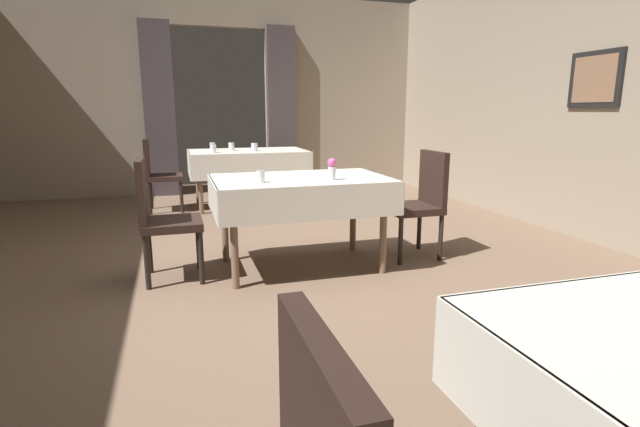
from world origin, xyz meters
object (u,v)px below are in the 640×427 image
(dining_table_far, at_px, (248,158))
(glass_far_d, at_px, (212,146))
(glass_far_c, at_px, (231,147))
(flower_vase_mid, at_px, (332,168))
(glass_far_b, at_px, (254,147))
(dining_table_mid, at_px, (301,189))
(chair_mid_right, at_px, (420,199))
(chair_far_left, at_px, (158,171))
(chair_mid_left, at_px, (160,214))
(glass_mid_b, at_px, (261,177))
(glass_far_a, at_px, (213,149))

(dining_table_far, bearing_deg, glass_far_d, 158.72)
(dining_table_far, bearing_deg, glass_far_c, 172.10)
(flower_vase_mid, relative_size, glass_far_b, 1.58)
(dining_table_mid, relative_size, chair_mid_right, 1.51)
(glass_far_d, bearing_deg, chair_far_left, -164.76)
(dining_table_mid, bearing_deg, glass_far_c, 94.74)
(dining_table_far, bearing_deg, chair_mid_right, -67.91)
(dining_table_mid, relative_size, chair_mid_left, 1.51)
(chair_far_left, relative_size, glass_far_b, 8.67)
(chair_mid_left, height_order, glass_mid_b, chair_mid_left)
(dining_table_mid, xyz_separation_m, glass_far_b, (0.05, 2.58, 0.15))
(dining_table_far, height_order, glass_mid_b, glass_mid_b)
(chair_mid_left, bearing_deg, chair_far_left, 91.95)
(chair_mid_right, distance_m, chair_mid_left, 2.17)
(dining_table_far, xyz_separation_m, glass_far_b, (0.07, -0.15, 0.15))
(chair_mid_left, distance_m, glass_far_d, 2.96)
(dining_table_mid, bearing_deg, glass_mid_b, -152.25)
(glass_far_b, height_order, glass_far_d, glass_far_b)
(chair_mid_right, height_order, chair_mid_left, same)
(glass_mid_b, height_order, glass_far_d, glass_far_d)
(glass_far_a, xyz_separation_m, glass_far_b, (0.53, 0.09, 0.00))
(chair_mid_right, bearing_deg, dining_table_mid, -179.66)
(glass_far_b, bearing_deg, chair_far_left, 174.10)
(chair_far_left, distance_m, glass_far_a, 0.78)
(glass_mid_b, distance_m, glass_far_b, 2.79)
(flower_vase_mid, distance_m, glass_far_c, 2.99)
(chair_mid_left, bearing_deg, glass_mid_b, -15.55)
(chair_mid_right, height_order, glass_far_c, chair_mid_right)
(chair_mid_right, distance_m, flower_vase_mid, 0.97)
(chair_mid_left, relative_size, glass_far_c, 8.75)
(dining_table_mid, relative_size, glass_mid_b, 15.20)
(glass_far_a, relative_size, glass_far_d, 1.03)
(flower_vase_mid, xyz_separation_m, glass_far_b, (-0.15, 2.79, -0.04))
(dining_table_far, xyz_separation_m, glass_far_c, (-0.21, 0.03, 0.15))
(glass_mid_b, bearing_deg, chair_far_left, 105.88)
(glass_mid_b, xyz_separation_m, glass_far_d, (-0.11, 3.09, 0.01))
(dining_table_mid, xyz_separation_m, glass_far_d, (-0.46, 2.90, 0.15))
(chair_far_left, height_order, glass_far_d, chair_far_left)
(dining_table_far, relative_size, chair_mid_left, 1.66)
(chair_mid_left, relative_size, glass_far_a, 8.72)
(chair_mid_left, distance_m, chair_far_left, 2.69)
(glass_far_a, bearing_deg, chair_mid_left, -103.62)
(dining_table_mid, distance_m, glass_far_c, 2.77)
(glass_far_c, bearing_deg, glass_far_a, -134.34)
(glass_far_b, distance_m, glass_far_d, 0.60)
(glass_far_c, height_order, glass_far_d, glass_far_c)
(chair_mid_left, xyz_separation_m, glass_far_a, (0.60, 2.48, 0.29))
(chair_mid_right, height_order, flower_vase_mid, chair_mid_right)
(dining_table_far, distance_m, chair_far_left, 1.17)
(flower_vase_mid, distance_m, glass_far_a, 2.78)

